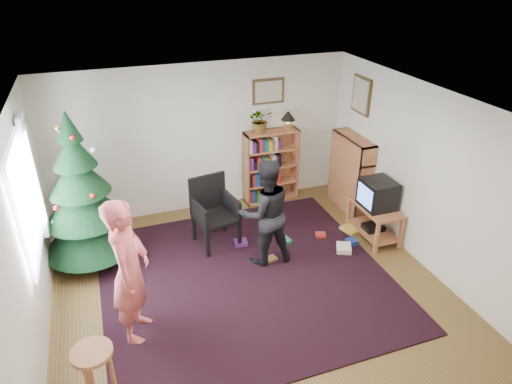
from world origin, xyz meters
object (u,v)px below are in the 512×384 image
object	(u,v)px
person_standing	(130,271)
picture_back	(268,91)
christmas_tree	(83,204)
armchair	(213,208)
bookshelf_right	(351,172)
person_by_chair	(265,213)
potted_plant	(260,120)
picture_right	(361,95)
tv_stand	(374,219)
stool	(94,362)
table_lamp	(288,117)
bookshelf_back	(271,165)
crt_tv	(378,194)

from	to	relation	value
person_standing	picture_back	bearing A→B (deg)	-25.56
christmas_tree	person_standing	distance (m)	1.71
christmas_tree	armchair	world-z (taller)	christmas_tree
bookshelf_right	armchair	xyz separation A→B (m)	(-2.48, -0.24, -0.09)
picture_back	person_by_chair	distance (m)	2.31
potted_plant	christmas_tree	bearing A→B (deg)	-162.73
person_standing	picture_right	bearing A→B (deg)	-44.71
picture_right	tv_stand	size ratio (longest dim) A/B	0.69
stool	person_by_chair	size ratio (longest dim) A/B	0.42
armchair	potted_plant	size ratio (longest dim) A/B	2.41
tv_stand	table_lamp	xyz separation A→B (m)	(-0.76, 1.72, 1.20)
picture_back	potted_plant	size ratio (longest dim) A/B	1.25
picture_right	bookshelf_back	distance (m)	1.93
picture_right	bookshelf_back	size ratio (longest dim) A/B	0.46
bookshelf_back	armchair	xyz separation A→B (m)	(-1.31, -0.97, -0.09)
bookshelf_right	person_standing	world-z (taller)	person_standing
stool	table_lamp	bearing A→B (deg)	44.49
bookshelf_back	crt_tv	size ratio (longest dim) A/B	2.65
armchair	bookshelf_back	bearing A→B (deg)	26.45
table_lamp	tv_stand	bearing A→B (deg)	-66.22
picture_right	crt_tv	world-z (taller)	picture_right
bookshelf_right	stool	world-z (taller)	bookshelf_right
picture_right	christmas_tree	bearing A→B (deg)	-175.95
bookshelf_back	person_by_chair	bearing A→B (deg)	-113.66
stool	potted_plant	distance (m)	4.57
crt_tv	tv_stand	bearing A→B (deg)	0.00
picture_right	tv_stand	xyz separation A→B (m)	(-0.26, -1.13, -1.63)
table_lamp	bookshelf_back	bearing A→B (deg)	-180.00
bookshelf_right	picture_back	bearing A→B (deg)	54.11
picture_back	crt_tv	size ratio (longest dim) A/B	1.12
tv_stand	person_by_chair	world-z (taller)	person_by_chair
tv_stand	potted_plant	size ratio (longest dim) A/B	1.98
christmas_tree	bookshelf_back	world-z (taller)	christmas_tree
picture_back	tv_stand	distance (m)	2.69
picture_back	crt_tv	distance (m)	2.44
picture_back	stool	size ratio (longest dim) A/B	0.83
crt_tv	armchair	world-z (taller)	armchair
picture_right	potted_plant	world-z (taller)	picture_right
bookshelf_right	crt_tv	distance (m)	1.00
bookshelf_back	bookshelf_right	bearing A→B (deg)	-31.68
potted_plant	person_standing	bearing A→B (deg)	-133.92
bookshelf_back	stool	world-z (taller)	bookshelf_back
tv_stand	crt_tv	size ratio (longest dim) A/B	1.78
tv_stand	person_by_chair	distance (m)	1.87
picture_back	picture_right	world-z (taller)	picture_right
person_by_chair	table_lamp	bearing A→B (deg)	-121.58
picture_back	person_by_chair	xyz separation A→B (m)	(-0.74, -1.86, -1.16)
picture_back	bookshelf_back	bearing A→B (deg)	-84.34
picture_right	person_by_chair	world-z (taller)	picture_right
picture_back	picture_right	bearing A→B (deg)	-28.69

